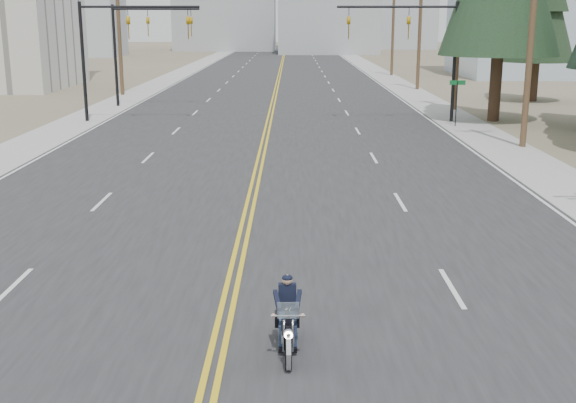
# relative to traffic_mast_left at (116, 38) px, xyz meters

# --- Properties ---
(ground_plane) EXTENTS (400.00, 400.00, 0.00)m
(ground_plane) POSITION_rel_traffic_mast_left_xyz_m (8.98, -32.00, -4.94)
(ground_plane) COLOR #776D56
(ground_plane) RESTS_ON ground
(road) EXTENTS (20.00, 200.00, 0.01)m
(road) POSITION_rel_traffic_mast_left_xyz_m (8.98, 38.00, -4.93)
(road) COLOR #303033
(road) RESTS_ON ground
(sidewalk_left) EXTENTS (3.00, 200.00, 0.01)m
(sidewalk_left) POSITION_rel_traffic_mast_left_xyz_m (-2.52, 38.00, -4.93)
(sidewalk_left) COLOR #A5A5A0
(sidewalk_left) RESTS_ON ground
(sidewalk_right) EXTENTS (3.00, 200.00, 0.01)m
(sidewalk_right) POSITION_rel_traffic_mast_left_xyz_m (20.48, 38.00, -4.93)
(sidewalk_right) COLOR #A5A5A0
(sidewalk_right) RESTS_ON ground
(traffic_mast_left) EXTENTS (7.10, 0.26, 7.00)m
(traffic_mast_left) POSITION_rel_traffic_mast_left_xyz_m (0.00, 0.00, 0.00)
(traffic_mast_left) COLOR black
(traffic_mast_left) RESTS_ON ground
(traffic_mast_right) EXTENTS (7.10, 0.26, 7.00)m
(traffic_mast_right) POSITION_rel_traffic_mast_left_xyz_m (17.95, 0.00, 0.00)
(traffic_mast_right) COLOR black
(traffic_mast_right) RESTS_ON ground
(traffic_mast_far) EXTENTS (6.10, 0.26, 7.00)m
(traffic_mast_far) POSITION_rel_traffic_mast_left_xyz_m (-0.33, 8.00, -0.06)
(traffic_mast_far) COLOR black
(traffic_mast_far) RESTS_ON ground
(street_sign) EXTENTS (0.90, 0.06, 2.62)m
(street_sign) POSITION_rel_traffic_mast_left_xyz_m (19.78, -2.00, -3.13)
(street_sign) COLOR black
(street_sign) RESTS_ON ground
(utility_pole_b) EXTENTS (2.20, 0.30, 11.50)m
(utility_pole_b) POSITION_rel_traffic_mast_left_xyz_m (21.48, -9.00, 1.05)
(utility_pole_b) COLOR brown
(utility_pole_b) RESTS_ON ground
(utility_pole_c) EXTENTS (2.20, 0.30, 11.00)m
(utility_pole_c) POSITION_rel_traffic_mast_left_xyz_m (21.48, 6.00, 0.79)
(utility_pole_c) COLOR brown
(utility_pole_c) RESTS_ON ground
(utility_pole_d) EXTENTS (2.20, 0.30, 11.50)m
(utility_pole_d) POSITION_rel_traffic_mast_left_xyz_m (21.48, 21.00, 1.05)
(utility_pole_d) COLOR brown
(utility_pole_d) RESTS_ON ground
(utility_pole_e) EXTENTS (2.20, 0.30, 11.00)m
(utility_pole_e) POSITION_rel_traffic_mast_left_xyz_m (21.48, 38.00, 0.79)
(utility_pole_e) COLOR brown
(utility_pole_e) RESTS_ON ground
(utility_pole_left) EXTENTS (2.20, 0.30, 10.50)m
(utility_pole_left) POSITION_rel_traffic_mast_left_xyz_m (-3.52, 16.00, 0.54)
(utility_pole_left) COLOR brown
(utility_pole_left) RESTS_ON ground
(haze_bldg_b) EXTENTS (18.00, 14.00, 14.00)m
(haze_bldg_b) POSITION_rel_traffic_mast_left_xyz_m (16.98, 93.00, 2.06)
(haze_bldg_b) COLOR #ADB2B7
(haze_bldg_b) RESTS_ON ground
(haze_bldg_c) EXTENTS (16.00, 12.00, 18.00)m
(haze_bldg_c) POSITION_rel_traffic_mast_left_xyz_m (48.98, 78.00, 4.06)
(haze_bldg_c) COLOR #B7BCC6
(haze_bldg_c) RESTS_ON ground
(haze_bldg_e) EXTENTS (14.00, 14.00, 12.00)m
(haze_bldg_e) POSITION_rel_traffic_mast_left_xyz_m (33.98, 118.00, 1.06)
(haze_bldg_e) COLOR #B7BCC6
(haze_bldg_e) RESTS_ON ground
(haze_bldg_f) EXTENTS (12.00, 12.00, 16.00)m
(haze_bldg_f) POSITION_rel_traffic_mast_left_xyz_m (-41.02, 98.00, 3.06)
(haze_bldg_f) COLOR #ADB2B7
(haze_bldg_f) RESTS_ON ground
(motorcyclist) EXTENTS (0.82, 1.83, 1.42)m
(motorcyclist) POSITION_rel_traffic_mast_left_xyz_m (10.27, -31.22, -4.23)
(motorcyclist) COLOR black
(motorcyclist) RESTS_ON ground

